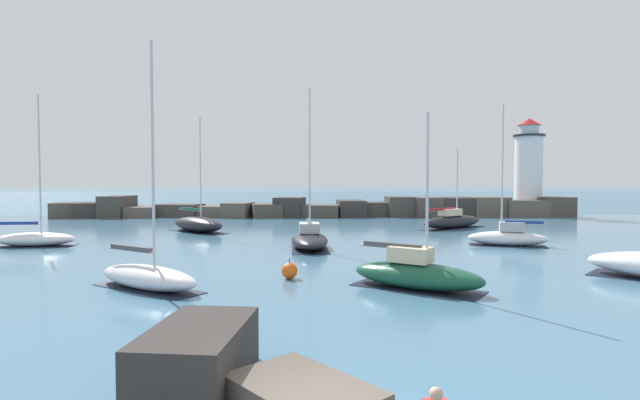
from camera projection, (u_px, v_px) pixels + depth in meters
open_sea_beyond at (308, 198)px, 121.32m from camera, size 400.00×116.00×0.01m
breakwater_jetty at (334, 208)px, 61.50m from camera, size 63.71×6.62×2.58m
lighthouse at (528, 174)px, 62.91m from camera, size 4.51×4.51×12.26m
sailboat_moored_0 at (452, 221)px, 46.73m from camera, size 7.52×6.27×7.55m
sailboat_moored_1 at (35, 238)px, 34.26m from camera, size 5.42×2.34×10.39m
sailboat_moored_3 at (309, 239)px, 33.34m from camera, size 2.61×6.48×10.54m
sailboat_moored_4 at (148, 276)px, 20.92m from camera, size 5.58×4.61×10.26m
sailboat_moored_5 at (198, 224)px, 43.60m from camera, size 6.31×6.57×9.93m
sailboat_moored_7 at (508, 236)px, 34.54m from camera, size 5.58×3.21×9.76m
sailboat_moored_8 at (416, 273)px, 20.96m from camera, size 5.84×4.92×7.38m
mooring_buoy_orange_near at (290, 271)px, 23.03m from camera, size 0.75×0.75×0.95m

